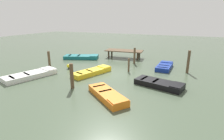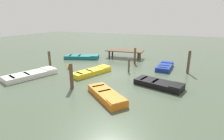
{
  "view_description": "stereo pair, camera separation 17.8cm",
  "coord_description": "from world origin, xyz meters",
  "px_view_note": "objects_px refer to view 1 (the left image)",
  "views": [
    {
      "loc": [
        5.93,
        -13.76,
        4.8
      ],
      "look_at": [
        0.0,
        0.0,
        0.35
      ],
      "focal_mm": 28.07,
      "sensor_mm": 36.0,
      "label": 1
    },
    {
      "loc": [
        6.1,
        -13.69,
        4.8
      ],
      "look_at": [
        0.0,
        0.0,
        0.35
      ],
      "focal_mm": 28.07,
      "sensor_mm": 36.0,
      "label": 2
    }
  ],
  "objects_px": {
    "mooring_piling_far_right": "(72,76)",
    "mooring_piling_mid_right": "(129,65)",
    "rowboat_orange": "(107,95)",
    "rowboat_blue": "(164,66)",
    "rowboat_teal": "(82,57)",
    "marker_buoy": "(68,66)",
    "mooring_piling_near_left": "(134,56)",
    "rowboat_black": "(159,84)",
    "mooring_piling_near_right": "(49,60)",
    "rowboat_white": "(31,75)",
    "mooring_piling_mid_left": "(188,62)",
    "rowboat_yellow": "(92,72)",
    "dock_segment": "(124,51)"
  },
  "relations": [
    {
      "from": "mooring_piling_far_right",
      "to": "mooring_piling_mid_right",
      "type": "xyz_separation_m",
      "value": [
        2.4,
        5.43,
        -0.27
      ]
    },
    {
      "from": "dock_segment",
      "to": "rowboat_yellow",
      "type": "xyz_separation_m",
      "value": [
        -0.35,
        -7.48,
        -0.62
      ]
    },
    {
      "from": "mooring_piling_mid_right",
      "to": "mooring_piling_mid_left",
      "type": "height_order",
      "value": "mooring_piling_mid_left"
    },
    {
      "from": "rowboat_black",
      "to": "mooring_piling_mid_right",
      "type": "bearing_deg",
      "value": 154.95
    },
    {
      "from": "mooring_piling_far_right",
      "to": "mooring_piling_near_right",
      "type": "distance_m",
      "value": 6.46
    },
    {
      "from": "rowboat_black",
      "to": "dock_segment",
      "type": "bearing_deg",
      "value": 139.03
    },
    {
      "from": "rowboat_orange",
      "to": "rowboat_yellow",
      "type": "bearing_deg",
      "value": 167.9
    },
    {
      "from": "rowboat_black",
      "to": "mooring_piling_mid_left",
      "type": "relative_size",
      "value": 1.77
    },
    {
      "from": "mooring_piling_near_left",
      "to": "mooring_piling_mid_left",
      "type": "distance_m",
      "value": 5.57
    },
    {
      "from": "rowboat_white",
      "to": "mooring_piling_mid_left",
      "type": "height_order",
      "value": "mooring_piling_mid_left"
    },
    {
      "from": "dock_segment",
      "to": "mooring_piling_mid_right",
      "type": "xyz_separation_m",
      "value": [
        2.41,
        -5.5,
        -0.2
      ]
    },
    {
      "from": "rowboat_orange",
      "to": "rowboat_blue",
      "type": "height_order",
      "value": "same"
    },
    {
      "from": "rowboat_blue",
      "to": "mooring_piling_mid_right",
      "type": "relative_size",
      "value": 2.43
    },
    {
      "from": "rowboat_blue",
      "to": "rowboat_black",
      "type": "bearing_deg",
      "value": -174.27
    },
    {
      "from": "rowboat_orange",
      "to": "mooring_piling_far_right",
      "type": "height_order",
      "value": "mooring_piling_far_right"
    },
    {
      "from": "dock_segment",
      "to": "rowboat_orange",
      "type": "height_order",
      "value": "dock_segment"
    },
    {
      "from": "rowboat_orange",
      "to": "rowboat_black",
      "type": "height_order",
      "value": "same"
    },
    {
      "from": "mooring_piling_near_left",
      "to": "rowboat_blue",
      "type": "bearing_deg",
      "value": -12.47
    },
    {
      "from": "mooring_piling_near_left",
      "to": "mooring_piling_mid_right",
      "type": "distance_m",
      "value": 3.17
    },
    {
      "from": "rowboat_black",
      "to": "mooring_piling_near_right",
      "type": "xyz_separation_m",
      "value": [
        -10.95,
        0.83,
        0.62
      ]
    },
    {
      "from": "rowboat_black",
      "to": "mooring_piling_mid_right",
      "type": "distance_m",
      "value": 4.17
    },
    {
      "from": "mooring_piling_far_right",
      "to": "dock_segment",
      "type": "bearing_deg",
      "value": 90.02
    },
    {
      "from": "rowboat_teal",
      "to": "rowboat_orange",
      "type": "distance_m",
      "value": 11.64
    },
    {
      "from": "rowboat_blue",
      "to": "mooring_piling_far_right",
      "type": "distance_m",
      "value": 9.51
    },
    {
      "from": "rowboat_orange",
      "to": "mooring_piling_near_left",
      "type": "bearing_deg",
      "value": 133.51
    },
    {
      "from": "mooring_piling_near_left",
      "to": "mooring_piling_mid_left",
      "type": "xyz_separation_m",
      "value": [
        5.4,
        -1.37,
        0.16
      ]
    },
    {
      "from": "mooring_piling_mid_right",
      "to": "rowboat_white",
      "type": "bearing_deg",
      "value": -145.75
    },
    {
      "from": "dock_segment",
      "to": "mooring_piling_mid_left",
      "type": "height_order",
      "value": "mooring_piling_mid_left"
    },
    {
      "from": "rowboat_teal",
      "to": "marker_buoy",
      "type": "xyz_separation_m",
      "value": [
        1.31,
        -4.38,
        0.07
      ]
    },
    {
      "from": "rowboat_orange",
      "to": "rowboat_white",
      "type": "distance_m",
      "value": 7.67
    },
    {
      "from": "rowboat_black",
      "to": "mooring_piling_mid_left",
      "type": "bearing_deg",
      "value": 82.03
    },
    {
      "from": "mooring_piling_near_left",
      "to": "marker_buoy",
      "type": "relative_size",
      "value": 3.63
    },
    {
      "from": "rowboat_teal",
      "to": "mooring_piling_near_left",
      "type": "height_order",
      "value": "mooring_piling_near_left"
    },
    {
      "from": "rowboat_white",
      "to": "mooring_piling_near_right",
      "type": "bearing_deg",
      "value": 31.39
    },
    {
      "from": "mooring_piling_near_left",
      "to": "rowboat_orange",
      "type": "bearing_deg",
      "value": -84.2
    },
    {
      "from": "mooring_piling_near_left",
      "to": "mooring_piling_mid_right",
      "type": "xyz_separation_m",
      "value": [
        0.37,
        -3.14,
        -0.24
      ]
    },
    {
      "from": "mooring_piling_far_right",
      "to": "mooring_piling_near_right",
      "type": "xyz_separation_m",
      "value": [
        -5.35,
        3.63,
        -0.07
      ]
    },
    {
      "from": "rowboat_yellow",
      "to": "mooring_piling_mid_right",
      "type": "relative_size",
      "value": 3.12
    },
    {
      "from": "rowboat_black",
      "to": "mooring_piling_far_right",
      "type": "xyz_separation_m",
      "value": [
        -5.6,
        -2.79,
        0.69
      ]
    },
    {
      "from": "mooring_piling_mid_right",
      "to": "mooring_piling_far_right",
      "type": "bearing_deg",
      "value": -113.86
    },
    {
      "from": "rowboat_black",
      "to": "marker_buoy",
      "type": "relative_size",
      "value": 7.59
    },
    {
      "from": "rowboat_white",
      "to": "mooring_piling_far_right",
      "type": "bearing_deg",
      "value": -79.37
    },
    {
      "from": "mooring_piling_near_left",
      "to": "mooring_piling_mid_left",
      "type": "height_order",
      "value": "mooring_piling_mid_left"
    },
    {
      "from": "rowboat_teal",
      "to": "rowboat_orange",
      "type": "bearing_deg",
      "value": -69.57
    },
    {
      "from": "rowboat_orange",
      "to": "mooring_piling_near_left",
      "type": "distance_m",
      "value": 9.1
    },
    {
      "from": "rowboat_yellow",
      "to": "rowboat_blue",
      "type": "height_order",
      "value": "same"
    },
    {
      "from": "mooring_piling_mid_left",
      "to": "rowboat_yellow",
      "type": "bearing_deg",
      "value": -154.23
    },
    {
      "from": "rowboat_white",
      "to": "marker_buoy",
      "type": "relative_size",
      "value": 9.24
    },
    {
      "from": "mooring_piling_mid_right",
      "to": "rowboat_black",
      "type": "bearing_deg",
      "value": -39.51
    },
    {
      "from": "mooring_piling_far_right",
      "to": "mooring_piling_mid_right",
      "type": "relative_size",
      "value": 1.43
    }
  ]
}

